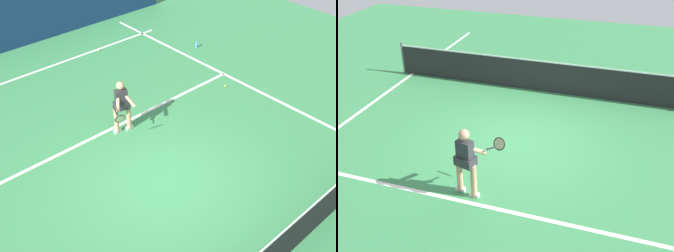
% 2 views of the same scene
% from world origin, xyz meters
% --- Properties ---
extents(ground_plane, '(24.45, 24.45, 0.00)m').
position_xyz_m(ground_plane, '(0.00, 0.00, 0.00)').
color(ground_plane, '#38844C').
extents(baseline_marking, '(10.69, 0.10, 0.01)m').
position_xyz_m(baseline_marking, '(0.00, -6.90, 0.00)').
color(baseline_marking, white).
rests_on(baseline_marking, ground).
extents(service_line_marking, '(9.69, 0.10, 0.01)m').
position_xyz_m(service_line_marking, '(0.00, -2.54, 0.00)').
color(service_line_marking, white).
rests_on(service_line_marking, ground).
extents(sideline_left_marking, '(0.10, 16.81, 0.01)m').
position_xyz_m(sideline_left_marking, '(-4.85, 0.00, 0.00)').
color(sideline_left_marking, white).
rests_on(sideline_left_marking, ground).
extents(court_net, '(10.37, 0.08, 1.10)m').
position_xyz_m(court_net, '(0.00, 3.20, 0.52)').
color(court_net, '#4C4C51').
rests_on(court_net, ground).
extents(tennis_player, '(0.93, 0.89, 1.55)m').
position_xyz_m(tennis_player, '(-0.42, -2.24, 0.85)').
color(tennis_player, tan).
rests_on(tennis_player, ground).
extents(tennis_ball_near, '(0.07, 0.07, 0.07)m').
position_xyz_m(tennis_ball_near, '(-4.27, -1.95, 0.03)').
color(tennis_ball_near, '#D1E533').
rests_on(tennis_ball_near, ground).
extents(tennis_ball_mid, '(0.07, 0.07, 0.07)m').
position_xyz_m(tennis_ball_mid, '(-2.65, -6.75, 0.03)').
color(tennis_ball_mid, '#D1E533').
rests_on(tennis_ball_mid, ground).
extents(water_bottle, '(0.07, 0.07, 0.24)m').
position_xyz_m(water_bottle, '(-5.57, -4.57, 0.12)').
color(water_bottle, '#4C9EE5').
rests_on(water_bottle, ground).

